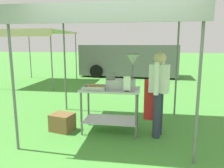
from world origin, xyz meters
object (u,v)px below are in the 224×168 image
Objects in this scene: van_grey at (129,60)px; menu_sign at (127,85)px; donut_cart at (110,101)px; neighbour_tent at (37,33)px; vendor at (159,90)px; donut_fryer at (123,77)px; stall_canopy at (111,18)px; donut_tray at (95,88)px; supply_crate at (62,122)px.

menu_sign is at bearing -85.84° from van_grey.
neighbour_tent reaches higher than donut_cart.
menu_sign is 6.81m from neighbour_tent.
donut_cart is at bearing -50.73° from neighbour_tent.
vendor is at bearing 14.42° from menu_sign.
neighbour_tent is (-4.24, 4.85, 1.09)m from donut_fryer.
menu_sign is 0.61m from vendor.
menu_sign is 0.05× the size of van_grey.
stall_canopy is 1.88× the size of vendor.
donut_tray is 6.35m from neighbour_tent.
donut_cart is at bearing -88.23° from van_grey.
neighbour_tent is (-4.91, 4.96, 1.31)m from vendor.
donut_tray is at bearing 169.46° from menu_sign.
van_grey reaches higher than donut_fryer.
stall_canopy is 7.82m from van_grey.
menu_sign is at bearing -43.15° from stall_canopy.
neighbour_tent is at bearing 129.27° from donut_cart.
supply_crate is 0.16× the size of neighbour_tent.
vendor reaches higher than supply_crate.
vendor is 3.19× the size of supply_crate.
stall_canopy is at bearing 136.85° from menu_sign.
menu_sign is (0.34, -0.32, -1.23)m from stall_canopy.
stall_canopy reaches higher than menu_sign.
donut_cart is 0.37× the size of neighbour_tent.
stall_canopy is 6.23m from neighbour_tent.
donut_cart is 0.96m from vendor.
vendor is 0.31× the size of van_grey.
donut_fryer is (0.25, -0.07, -1.11)m from stall_canopy.
van_grey is 1.68× the size of neighbour_tent.
menu_sign is 1.57m from supply_crate.
vendor reaches higher than donut_tray.
vendor is at bearing -8.67° from donut_fryer.
neighbour_tent is (-3.71, 4.99, 1.30)m from donut_tray.
menu_sign is at bearing -33.12° from donut_cart.
neighbour_tent reaches higher than supply_crate.
donut_fryer reaches higher than donut_tray.
vendor reaches higher than menu_sign.
donut_tray is at bearing -159.60° from donut_cart.
supply_crate is at bearing -58.89° from neighbour_tent.
donut_tray is at bearing -166.02° from donut_fryer.
stall_canopy is at bearing 164.47° from donut_fryer.
donut_tray is 0.08× the size of van_grey.
donut_fryer is 1.36× the size of supply_crate.
van_grey is (-0.24, 7.69, -1.36)m from stall_canopy.
donut_fryer is 0.13× the size of van_grey.
donut_fryer is 0.43× the size of vendor.
neighbour_tent is at bearing 121.11° from supply_crate.
stall_canopy is 1.37m from donut_tray.
donut_cart is at bearing -173.76° from donut_fryer.
stall_canopy reaches higher than donut_cart.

